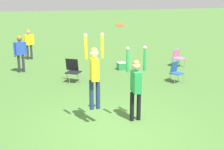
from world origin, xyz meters
TOP-DOWN VIEW (x-y plane):
  - ground_plane at (0.00, 0.00)m, footprint 120.00×120.00m
  - person_jumping at (-0.44, 0.31)m, footprint 0.56×0.43m
  - person_defending at (0.72, 0.18)m, footprint 0.61×0.48m
  - frisbee at (0.28, 0.31)m, footprint 0.25×0.24m
  - camping_chair_1 at (-0.12, 4.79)m, footprint 0.75×0.83m
  - camping_chair_2 at (5.41, 5.88)m, footprint 0.70×0.76m
  - camping_chair_4 at (3.84, 3.34)m, footprint 0.59×0.65m
  - person_spectator_near at (-1.45, 9.97)m, footprint 0.60×0.27m
  - person_spectator_far at (-2.05, 7.09)m, footprint 0.60×0.33m
  - cooler_box at (2.50, 6.09)m, footprint 0.38×0.36m

SIDE VIEW (x-z plane):
  - ground_plane at x=0.00m, z-range 0.00..0.00m
  - cooler_box at x=2.50m, z-range 0.00..0.35m
  - camping_chair_4 at x=3.84m, z-range 0.07..0.92m
  - camping_chair_2 at x=5.41m, z-range 0.08..0.91m
  - camping_chair_1 at x=-0.12m, z-range 0.06..0.99m
  - person_spectator_near at x=-1.45m, z-range 0.17..1.83m
  - person_spectator_far at x=-2.05m, z-range 0.17..1.87m
  - person_defending at x=0.72m, z-range 0.07..2.21m
  - person_jumping at x=-0.44m, z-range 0.50..2.59m
  - frisbee at x=0.28m, z-range 2.68..2.76m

